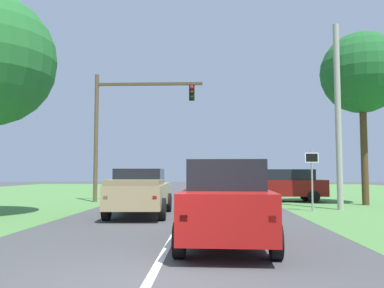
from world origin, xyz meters
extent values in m
plane|color=#424244|center=(0.00, 9.15, 0.00)|extent=(120.00, 120.00, 0.00)
cube|color=#9E1411|center=(1.37, 3.02, 0.84)|extent=(2.09, 4.79, 0.95)
cube|color=black|center=(1.38, 3.25, 1.65)|extent=(1.79, 2.99, 0.67)
cube|color=red|center=(0.49, 0.72, 0.88)|extent=(0.14, 0.07, 0.12)
cube|color=red|center=(2.05, 0.66, 0.88)|extent=(0.14, 0.07, 0.12)
cylinder|color=black|center=(0.48, 4.52, 0.36)|extent=(0.26, 0.73, 0.72)
cylinder|color=black|center=(2.37, 4.44, 0.36)|extent=(0.26, 0.73, 0.72)
cylinder|color=black|center=(0.36, 1.59, 0.36)|extent=(0.26, 0.73, 0.72)
cylinder|color=black|center=(2.26, 1.52, 0.36)|extent=(0.26, 0.73, 0.72)
cube|color=tan|center=(-1.73, 9.40, 0.83)|extent=(2.16, 5.31, 0.85)
cube|color=black|center=(-1.73, 9.14, 1.55)|extent=(1.82, 2.05, 0.60)
cube|color=#8F7D56|center=(-1.69, 7.78, 1.35)|extent=(1.96, 2.05, 0.20)
cube|color=red|center=(-2.47, 6.78, 0.87)|extent=(0.14, 0.06, 0.12)
cube|color=red|center=(-0.84, 6.83, 0.87)|extent=(0.14, 0.06, 0.12)
cylinder|color=black|center=(-2.78, 11.00, 0.40)|extent=(0.26, 0.81, 0.80)
cylinder|color=black|center=(-0.79, 11.06, 0.40)|extent=(0.26, 0.81, 0.80)
cylinder|color=black|center=(-2.68, 7.75, 0.40)|extent=(0.26, 0.81, 0.80)
cylinder|color=black|center=(-0.69, 7.81, 0.40)|extent=(0.26, 0.81, 0.80)
cylinder|color=brown|center=(-5.66, 16.75, 3.78)|extent=(0.24, 0.24, 7.57)
cube|color=#4C3D2B|center=(-2.50, 16.75, 6.97)|extent=(6.31, 0.16, 0.16)
cube|color=black|center=(0.02, 16.75, 6.42)|extent=(0.32, 0.28, 0.90)
sphere|color=red|center=(0.02, 16.60, 6.72)|extent=(0.22, 0.22, 0.22)
sphere|color=black|center=(0.02, 16.60, 6.42)|extent=(0.22, 0.22, 0.22)
sphere|color=black|center=(0.02, 16.60, 6.12)|extent=(0.22, 0.22, 0.22)
cylinder|color=gray|center=(5.58, 11.50, 1.36)|extent=(0.08, 0.08, 2.72)
cube|color=white|center=(5.58, 11.47, 2.37)|extent=(0.60, 0.03, 0.44)
cube|color=black|center=(5.58, 11.46, 2.37)|extent=(0.52, 0.01, 0.36)
cylinder|color=#4C351E|center=(9.28, 15.02, 2.73)|extent=(0.36, 0.36, 5.46)
sphere|color=#1E5B28|center=(9.28, 15.02, 7.10)|extent=(4.36, 4.36, 4.36)
cube|color=maroon|center=(5.47, 17.39, 0.81)|extent=(4.74, 1.86, 0.94)
cube|color=black|center=(5.71, 17.39, 1.59)|extent=(2.84, 1.63, 0.62)
cube|color=red|center=(3.14, 18.14, 0.86)|extent=(0.06, 0.14, 0.12)
cube|color=red|center=(3.14, 16.63, 0.86)|extent=(0.06, 0.14, 0.12)
cylinder|color=black|center=(6.94, 18.32, 0.34)|extent=(0.68, 0.22, 0.68)
cylinder|color=black|center=(6.94, 16.48, 0.34)|extent=(0.68, 0.22, 0.68)
cylinder|color=black|center=(4.01, 18.31, 0.34)|extent=(0.68, 0.22, 0.68)
cylinder|color=black|center=(4.01, 16.46, 0.34)|extent=(0.68, 0.22, 0.68)
cylinder|color=#9E998E|center=(7.06, 12.30, 4.38)|extent=(0.28, 0.28, 8.76)
camera|label=1|loc=(0.92, -6.43, 1.69)|focal=37.21mm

